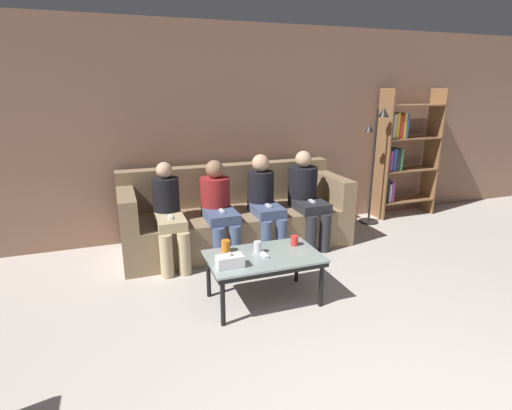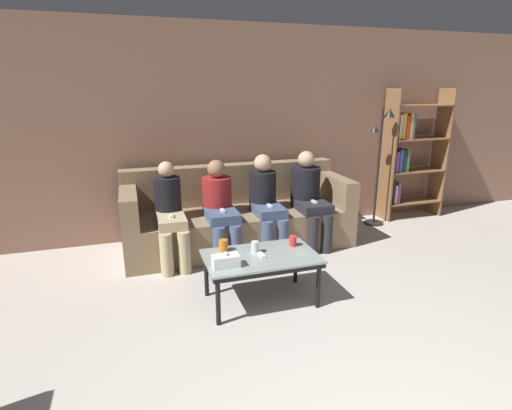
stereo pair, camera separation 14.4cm
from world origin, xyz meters
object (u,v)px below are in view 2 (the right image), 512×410
Objects in this scene: tissue_box at (226,261)px; seated_person_left_end at (170,211)px; cup_near_right at (293,241)px; game_remote at (261,254)px; standing_lamp at (380,155)px; cup_near_left at (255,247)px; seated_person_mid_right at (266,200)px; seated_person_mid_left at (220,205)px; coffee_table at (261,260)px; bookshelf at (408,153)px; seated_person_right_end at (309,195)px; couch at (238,218)px; cup_far_center at (223,245)px.

seated_person_left_end reaches higher than tissue_box.
cup_near_right is 0.37m from game_remote.
standing_lamp is 1.46× the size of seated_person_left_end.
tissue_box reaches higher than cup_near_left.
seated_person_mid_right is (1.10, 0.03, 0.02)m from seated_person_left_end.
seated_person_mid_right is at bearing 0.80° from seated_person_mid_left.
cup_near_left is at bearing -146.65° from standing_lamp.
coffee_table is 3.27m from bookshelf.
seated_person_right_end is at bearing 49.61° from game_remote.
seated_person_right_end reaches higher than coffee_table.
cup_near_left is 0.10× the size of seated_person_mid_left.
tissue_box is at bearing -135.91° from seated_person_right_end.
couch is 2.36× the size of seated_person_right_end.
bookshelf is at bearing 14.32° from standing_lamp.
coffee_table is at bearing 180.00° from game_remote.
couch is at bearing 83.20° from coffee_table.
tissue_box is (-0.51, -1.50, 0.16)m from couch.
seated_person_left_end is 0.55m from seated_person_mid_left.
seated_person_mid_right reaches higher than couch.
seated_person_left_end is at bearing -178.32° from seated_person_mid_right.
standing_lamp reaches higher than seated_person_mid_left.
seated_person_mid_right reaches higher than tissue_box.
seated_person_mid_left reaches higher than cup_near_left.
cup_far_center is 3.42m from bookshelf.
cup_near_left is at bearing -59.13° from seated_person_left_end.
seated_person_mid_left is 0.97× the size of seated_person_mid_right.
cup_far_center is at bearing 173.21° from cup_near_right.
seated_person_mid_left is at bearing 2.56° from seated_person_left_end.
seated_person_mid_left reaches higher than coffee_table.
seated_person_mid_left is at bearing -169.28° from bookshelf.
couch is at bearing 71.38° from tissue_box.
standing_lamp reaches higher than cup_near_left.
cup_near_left is 1.08m from seated_person_mid_left.
coffee_table is 0.91× the size of seated_person_mid_left.
couch is 2.68m from bookshelf.
seated_person_mid_left is (-2.87, -0.54, -0.36)m from bookshelf.
game_remote is 0.14× the size of seated_person_left_end.
seated_person_mid_right is at bearing -167.42° from standing_lamp.
cup_near_right is 0.62× the size of game_remote.
tissue_box is (-0.31, -0.20, -0.00)m from cup_near_left.
couch is 1.28m from cup_far_center.
tissue_box reaches higher than game_remote.
cup_far_center is (-0.64, 0.08, 0.01)m from cup_near_right.
seated_person_right_end reaches higher than seated_person_mid_left.
bookshelf is at bearing 26.03° from cup_far_center.
cup_far_center is (-0.45, -1.18, 0.16)m from couch.
seated_person_mid_left is (-0.46, 1.02, 0.09)m from cup_near_right.
seated_person_left_end reaches higher than cup_near_right.
couch is 24.88× the size of cup_near_left.
cup_near_left is 0.28m from cup_far_center.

